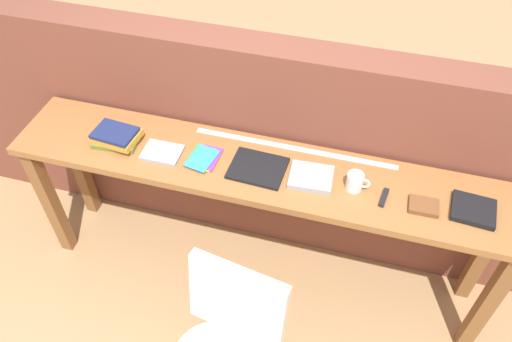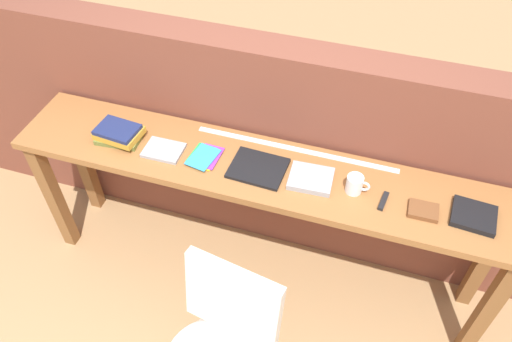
% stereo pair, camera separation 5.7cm
% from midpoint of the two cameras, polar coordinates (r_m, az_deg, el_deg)
% --- Properties ---
extents(ground_plane, '(40.00, 40.00, 0.00)m').
position_cam_midpoint_polar(ground_plane, '(2.95, -0.95, -15.64)').
color(ground_plane, tan).
extents(brick_wall_back, '(6.00, 0.20, 1.34)m').
position_cam_midpoint_polar(brick_wall_back, '(2.78, 3.02, 2.28)').
color(brick_wall_back, brown).
rests_on(brick_wall_back, ground).
extents(sideboard, '(2.50, 0.44, 0.88)m').
position_cam_midpoint_polar(sideboard, '(2.50, 1.00, -1.75)').
color(sideboard, '#996033').
rests_on(sideboard, ground).
extents(chair_white_moulded, '(0.51, 0.52, 0.89)m').
position_cam_midpoint_polar(chair_white_moulded, '(2.29, -3.33, -18.93)').
color(chair_white_moulded, silver).
rests_on(chair_white_moulded, ground).
extents(book_stack_leftmost, '(0.24, 0.18, 0.08)m').
position_cam_midpoint_polar(book_stack_leftmost, '(2.60, -14.80, 4.16)').
color(book_stack_leftmost, olive).
rests_on(book_stack_leftmost, sideboard).
extents(magazine_cycling, '(0.19, 0.15, 0.02)m').
position_cam_midpoint_polar(magazine_cycling, '(2.51, -9.87, 2.35)').
color(magazine_cycling, '#9E9EA3').
rests_on(magazine_cycling, sideboard).
extents(pamphlet_pile_colourful, '(0.15, 0.19, 0.01)m').
position_cam_midpoint_polar(pamphlet_pile_colourful, '(2.45, -5.31, 1.63)').
color(pamphlet_pile_colourful, '#E5334C').
rests_on(pamphlet_pile_colourful, sideboard).
extents(book_open_centre, '(0.27, 0.22, 0.02)m').
position_cam_midpoint_polar(book_open_centre, '(2.38, 0.88, 0.33)').
color(book_open_centre, black).
rests_on(book_open_centre, sideboard).
extents(book_grey_hardcover, '(0.21, 0.18, 0.03)m').
position_cam_midpoint_polar(book_grey_hardcover, '(2.34, 6.99, -0.88)').
color(book_grey_hardcover, '#9E9EA3').
rests_on(book_grey_hardcover, sideboard).
extents(mug, '(0.11, 0.08, 0.09)m').
position_cam_midpoint_polar(mug, '(2.31, 11.95, -1.51)').
color(mug, white).
rests_on(mug, sideboard).
extents(multitool_folded, '(0.04, 0.11, 0.02)m').
position_cam_midpoint_polar(multitool_folded, '(2.32, 15.05, -3.34)').
color(multitool_folded, black).
rests_on(multitool_folded, sideboard).
extents(leather_journal_brown, '(0.13, 0.10, 0.02)m').
position_cam_midpoint_polar(leather_journal_brown, '(2.33, 19.24, -4.31)').
color(leather_journal_brown, brown).
rests_on(leather_journal_brown, sideboard).
extents(book_repair_rightmost, '(0.20, 0.18, 0.03)m').
position_cam_midpoint_polar(book_repair_rightmost, '(2.39, 24.25, -4.71)').
color(book_repair_rightmost, black).
rests_on(book_repair_rightmost, sideboard).
extents(ruler_metal_back_edge, '(1.03, 0.03, 0.00)m').
position_cam_midpoint_polar(ruler_metal_back_edge, '(2.50, 5.18, 2.49)').
color(ruler_metal_back_edge, silver).
rests_on(ruler_metal_back_edge, sideboard).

